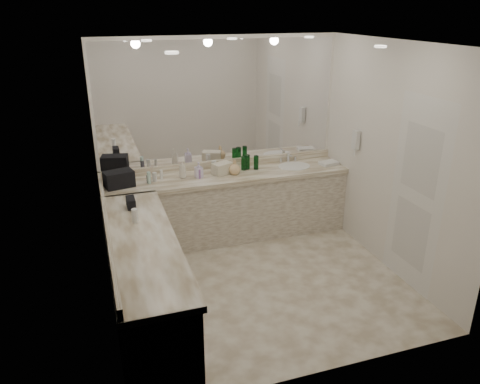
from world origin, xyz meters
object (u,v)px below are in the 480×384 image
object	(u,v)px
hand_towel	(329,163)
soap_bottle_a	(182,169)
sink	(294,167)
cream_cosmetic_case	(222,169)
soap_bottle_c	(235,167)
black_toiletry_bag	(119,179)
wall_phone	(356,140)
soap_bottle_b	(199,170)

from	to	relation	value
hand_towel	soap_bottle_a	bearing A→B (deg)	176.96
sink	hand_towel	distance (m)	0.49
cream_cosmetic_case	soap_bottle_a	size ratio (longest dim) A/B	1.09
sink	hand_towel	world-z (taller)	hand_towel
soap_bottle_c	hand_towel	bearing A→B (deg)	-1.13
soap_bottle_a	soap_bottle_c	xyz separation A→B (m)	(0.66, -0.08, -0.02)
black_toiletry_bag	cream_cosmetic_case	bearing A→B (deg)	2.44
black_toiletry_bag	hand_towel	bearing A→B (deg)	-0.67
wall_phone	black_toiletry_bag	bearing A→B (deg)	171.03
sink	black_toiletry_bag	distance (m)	2.32
sink	black_toiletry_bag	xyz separation A→B (m)	(-2.31, -0.04, 0.10)
hand_towel	soap_bottle_c	distance (m)	1.35
black_toiletry_bag	soap_bottle_c	bearing A→B (deg)	-0.24
sink	soap_bottle_a	bearing A→B (deg)	178.70
hand_towel	soap_bottle_b	size ratio (longest dim) A/B	1.21
cream_cosmetic_case	wall_phone	bearing A→B (deg)	-40.18
sink	hand_towel	bearing A→B (deg)	-8.45
wall_phone	soap_bottle_b	size ratio (longest dim) A/B	1.18
wall_phone	cream_cosmetic_case	distance (m)	1.73
sink	wall_phone	world-z (taller)	wall_phone
wall_phone	soap_bottle_c	distance (m)	1.58
black_toiletry_bag	soap_bottle_c	distance (m)	1.45
wall_phone	black_toiletry_bag	size ratio (longest dim) A/B	0.71
black_toiletry_bag	hand_towel	world-z (taller)	black_toiletry_bag
black_toiletry_bag	wall_phone	bearing A→B (deg)	-8.97
soap_bottle_a	cream_cosmetic_case	bearing A→B (deg)	-2.04
black_toiletry_bag	soap_bottle_a	bearing A→B (deg)	5.38
black_toiletry_bag	cream_cosmetic_case	xyz separation A→B (m)	(1.31, 0.06, -0.02)
cream_cosmetic_case	black_toiletry_bag	bearing A→B (deg)	160.02
cream_cosmetic_case	hand_towel	bearing A→B (deg)	-25.81
hand_towel	soap_bottle_c	bearing A→B (deg)	178.87
soap_bottle_c	cream_cosmetic_case	bearing A→B (deg)	156.93
hand_towel	sink	bearing A→B (deg)	171.55
sink	soap_bottle_b	distance (m)	1.33
sink	wall_phone	size ratio (longest dim) A/B	1.83
soap_bottle_b	soap_bottle_c	world-z (taller)	soap_bottle_b
sink	black_toiletry_bag	size ratio (longest dim) A/B	1.30
black_toiletry_bag	cream_cosmetic_case	world-z (taller)	black_toiletry_bag
black_toiletry_bag	hand_towel	xyz separation A→B (m)	(2.80, -0.03, -0.08)
wall_phone	soap_bottle_a	size ratio (longest dim) A/B	1.04
black_toiletry_bag	soap_bottle_b	xyz separation A→B (m)	(0.98, 0.02, 0.01)
black_toiletry_bag	soap_bottle_b	size ratio (longest dim) A/B	1.66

